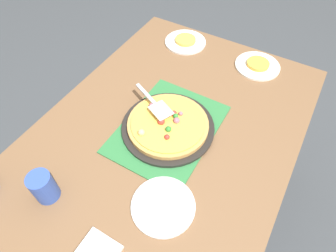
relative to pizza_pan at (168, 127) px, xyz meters
The scene contains 12 objects.
ground_plane 0.76m from the pizza_pan, ahead, with size 8.00×8.00×0.00m, color #3D4247.
dining_table 0.12m from the pizza_pan, ahead, with size 1.40×1.00×0.75m.
placemat 0.01m from the pizza_pan, ahead, with size 0.48×0.36×0.01m, color #2D753D.
pizza_pan is the anchor object (origin of this frame).
pizza 0.02m from the pizza_pan, 69.95° to the right, with size 0.33×0.33×0.05m.
plate_near_left 0.60m from the pizza_pan, 161.68° to the left, with size 0.22×0.22×0.01m, color white.
plate_far_right 0.60m from the pizza_pan, 158.94° to the right, with size 0.22×0.22×0.01m, color white.
plate_side 0.34m from the pizza_pan, 27.23° to the left, with size 0.22×0.22×0.01m, color white.
served_slice_left 0.60m from the pizza_pan, 161.68° to the left, with size 0.11×0.11×0.02m, color gold.
served_slice_right 0.60m from the pizza_pan, 158.94° to the right, with size 0.11×0.11×0.02m, color #EAB747.
cup_near 0.51m from the pizza_pan, 24.85° to the right, with size 0.08×0.08×0.12m, color #3351AD.
pizza_server 0.11m from the pizza_pan, 115.09° to the right, with size 0.14×0.23×0.01m.
Camera 1 is at (0.64, 0.37, 1.69)m, focal length 30.88 mm.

